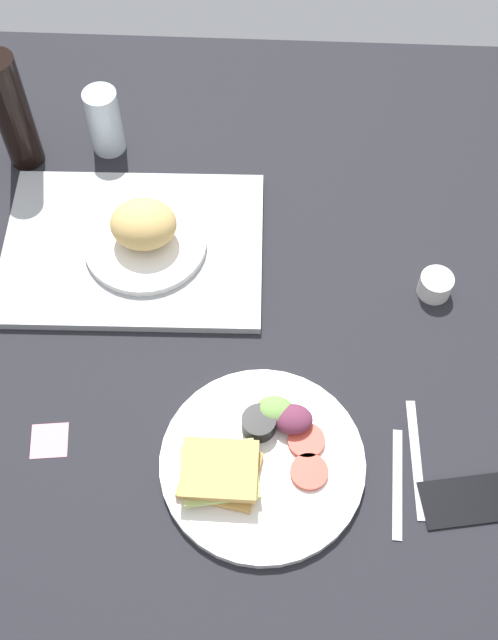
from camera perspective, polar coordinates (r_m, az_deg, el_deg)
The scene contains 11 objects.
ground_plane at distance 130.18cm, azimuth -0.94°, elevation -2.35°, with size 190.00×150.00×3.00cm, color black.
serving_tray at distance 140.30cm, azimuth -8.32°, elevation 5.16°, with size 45.00×33.00×1.60cm, color #9EA0A3.
bread_plate_near at distance 136.85cm, azimuth -7.54°, elevation 6.27°, with size 21.26×21.26×9.12cm.
plate_with_salad at distance 118.99cm, azimuth 0.67°, elevation -9.91°, with size 30.58×30.58×5.40cm.
drinking_glass at distance 152.84cm, azimuth -10.34°, elevation 13.88°, with size 6.21×6.21×13.35cm, color silver.
soda_bottle at distance 150.73cm, azimuth -16.65°, elevation 14.11°, with size 6.40×6.40×23.58cm, color black.
espresso_cup at distance 136.51cm, azimuth 13.25°, elevation 2.46°, with size 5.60×5.60×4.00cm, color silver.
fork at distance 121.10cm, azimuth 10.62°, elevation -11.45°, with size 17.00×1.40×0.50cm, color #B7B7BC.
knife at distance 123.04cm, azimuth 11.93°, elevation -9.70°, with size 19.00×1.40×0.50cm, color #B7B7BC.
cell_phone at distance 122.44cm, azimuth 15.64°, elevation -12.35°, with size 14.40×7.20×0.80cm, color black.
sticky_note at distance 125.46cm, azimuth -14.16°, elevation -8.40°, with size 5.60×5.60×0.12cm, color pink.
Camera 1 is at (4.99, -62.74, 112.45)cm, focal length 44.51 mm.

